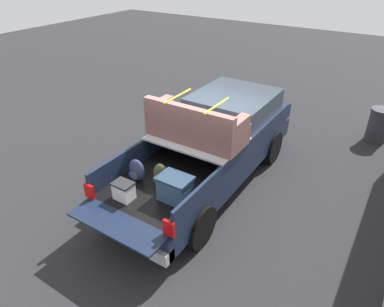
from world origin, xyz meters
The scene contains 3 objects.
ground_plane centered at (0.00, 0.00, 0.00)m, with size 40.00×40.00×0.00m, color #262628.
pickup_truck centered at (0.35, 0.00, 0.96)m, with size 6.05×2.06×2.23m.
trash_can centered at (4.44, -3.00, 0.50)m, with size 0.60×0.60×0.98m.
Camera 1 is at (-5.82, -3.37, 4.76)m, focal length 32.44 mm.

